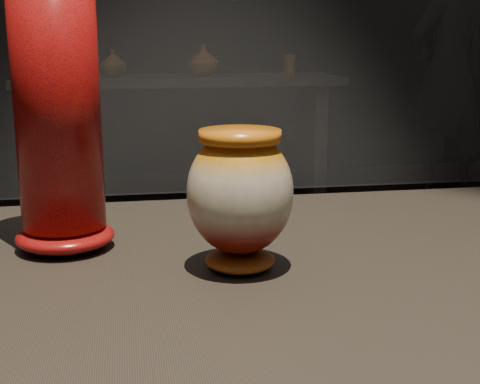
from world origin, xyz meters
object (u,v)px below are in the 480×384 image
at_px(main_vase, 240,195).
at_px(visitor, 448,74).
at_px(tall_vase, 57,99).
at_px(back_shelf, 181,118).

bearing_deg(main_vase, visitor, 60.27).
height_order(main_vase, tall_vase, tall_vase).
relative_size(tall_vase, back_shelf, 0.19).
xyz_separation_m(back_shelf, visitor, (1.89, 0.19, 0.25)).
bearing_deg(main_vase, tall_vase, 150.85).
height_order(tall_vase, back_shelf, tall_vase).
height_order(tall_vase, visitor, visitor).
height_order(main_vase, back_shelf, main_vase).
height_order(main_vase, visitor, visitor).
bearing_deg(tall_vase, main_vase, -29.15).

